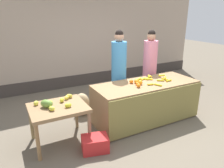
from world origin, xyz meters
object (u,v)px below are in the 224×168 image
(vendor_woman_pink_shirt, at_px, (150,67))
(produce_crate, at_px, (95,144))
(vendor_woman_blue_shirt, at_px, (119,72))
(produce_sack, at_px, (82,104))

(vendor_woman_pink_shirt, xyz_separation_m, produce_crate, (-2.06, -1.25, -0.80))
(vendor_woman_blue_shirt, height_order, vendor_woman_pink_shirt, vendor_woman_blue_shirt)
(produce_crate, xyz_separation_m, produce_sack, (0.28, 1.35, 0.13))
(vendor_woman_pink_shirt, bearing_deg, produce_crate, -148.64)
(vendor_woman_blue_shirt, xyz_separation_m, produce_sack, (-0.86, 0.15, -0.69))
(vendor_woman_pink_shirt, distance_m, produce_sack, 1.90)
(vendor_woman_pink_shirt, height_order, produce_crate, vendor_woman_pink_shirt)
(produce_crate, distance_m, produce_sack, 1.39)
(produce_sack, bearing_deg, vendor_woman_pink_shirt, -3.26)
(vendor_woman_blue_shirt, bearing_deg, produce_sack, 170.31)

